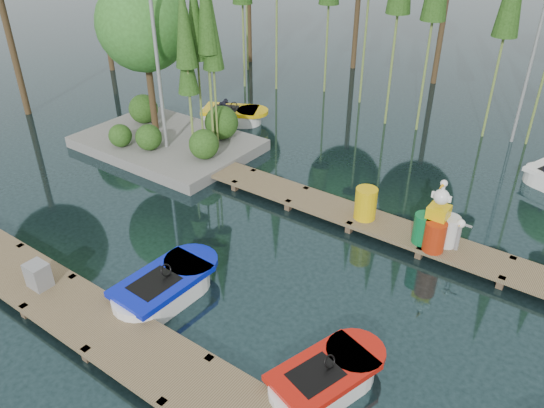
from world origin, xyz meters
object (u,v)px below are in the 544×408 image
Objects in this scene: boat_yellow_far at (232,115)px; drum_cluster at (436,227)px; yellow_barrel at (366,203)px; island at (159,58)px; boat_blue at (165,288)px; utility_cabinet at (38,275)px; boat_red at (325,379)px.

drum_cluster reaches higher than boat_yellow_far.
drum_cluster is at bearing -4.19° from yellow_barrel.
boat_yellow_far is 1.65× the size of drum_cluster.
boat_yellow_far is (0.58, 3.03, -2.89)m from island.
boat_blue is 4.75× the size of utility_cabinet.
utility_cabinet is (3.28, -10.82, 0.31)m from boat_yellow_far.
utility_cabinet is 0.67× the size of yellow_barrel.
utility_cabinet reaches higher than boat_red.
boat_yellow_far is at bearing 123.55° from boat_blue.
drum_cluster reaches higher than boat_blue.
drum_cluster reaches higher than boat_red.
boat_yellow_far is (-5.62, 9.19, 0.02)m from boat_blue.
boat_red is at bearing -30.71° from island.
drum_cluster is (9.97, -3.97, 0.55)m from boat_yellow_far.
boat_blue is (6.21, -6.16, -2.91)m from island.
island reaches higher than yellow_barrel.
drum_cluster is (6.70, 6.85, 0.24)m from utility_cabinet.
yellow_barrel is at bearing -5.30° from island.
boat_yellow_far is 10.75m from drum_cluster.
yellow_barrel is (7.93, -3.82, 0.46)m from boat_yellow_far.
yellow_barrel is 2.05m from drum_cluster.
island reaches higher than boat_yellow_far.
boat_blue is 4.32m from boat_red.
boat_yellow_far reaches higher than boat_blue.
utility_cabinet reaches higher than boat_blue.
island reaches higher than utility_cabinet.
boat_red is 4.59× the size of utility_cabinet.
utility_cabinet is at bearing -63.65° from island.
utility_cabinet is 8.41m from yellow_barrel.
island is 10.85m from drum_cluster.
utility_cabinet is at bearing -134.35° from drum_cluster.
boat_red is at bearing -69.78° from yellow_barrel.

